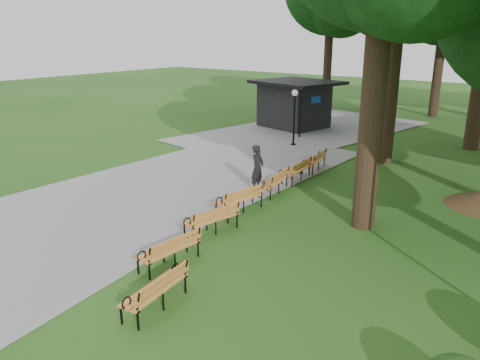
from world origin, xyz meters
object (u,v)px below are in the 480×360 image
Objects in this scene: lamp_post at (295,105)px; bench_5 at (296,170)px; person at (258,168)px; kiosk at (294,104)px; bench_0 at (155,290)px; bench_3 at (239,199)px; bench_2 at (211,219)px; bench_4 at (273,182)px; bench_6 at (314,161)px; bench_1 at (169,249)px.

bench_5 is (3.21, -5.27, -1.69)m from lamp_post.
person is 0.38× the size of kiosk.
lamp_post is 16.18m from bench_0.
bench_2 is at bearing 23.24° from bench_3.
lamp_post is 1.54× the size of bench_2.
bench_3 is at bearing -52.93° from kiosk.
bench_4 is 3.53m from bench_6.
lamp_post reaches higher than bench_6.
bench_3 and bench_5 have the same top height.
bench_0 and bench_2 have the same top height.
bench_6 is at bearing 178.28° from bench_5.
lamp_post reaches higher than bench_1.
bench_0 is (7.98, -19.57, -1.02)m from kiosk.
lamp_post is 14.30m from bench_1.
bench_2 is at bearing -170.07° from person.
kiosk is 2.46× the size of bench_3.
bench_0 is 1.00× the size of bench_4.
bench_0 is at bearing -166.51° from person.
bench_2 is 1.00× the size of bench_4.
bench_0 is 1.00× the size of bench_3.
bench_3 and bench_4 have the same top height.
bench_5 is at bearing -58.68° from lamp_post.
bench_4 is (3.30, -7.12, -1.69)m from lamp_post.
bench_3 is (0.74, -2.15, -0.44)m from person.
lamp_post is 1.54× the size of bench_4.
bench_2 is 4.23m from bench_4.
bench_0 is at bearing 4.24° from bench_4.
kiosk is 1.59× the size of lamp_post.
person is 3.70m from bench_6.
lamp_post is 1.54× the size of bench_0.
bench_2 is (1.13, -4.09, -0.44)m from person.
kiosk is (-5.24, 11.65, 0.58)m from person.
lamp_post reaches higher than bench_2.
bench_1 is 1.00× the size of bench_3.
kiosk is 15.07m from bench_3.
bench_4 and bench_5 have the same top height.
bench_5 is at bearing -21.03° from person.
lamp_post is at bearing -153.58° from bench_5.
bench_0 is (2.73, -7.92, -0.44)m from person.
bench_6 is at bearing -165.51° from bench_3.
lamp_post reaches higher than bench_5.
bench_1 is 1.00× the size of bench_4.
kiosk is at bearing -154.81° from bench_1.
bench_6 is at bearing -176.44° from bench_0.
person is 12.79m from kiosk.
bench_5 is at bearing -175.13° from bench_0.
bench_5 is at bearing 172.54° from bench_4.
bench_4 is (5.88, -11.53, -1.02)m from kiosk.
bench_4 is 1.86m from bench_5.
person is at bearing -20.37° from bench_5.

